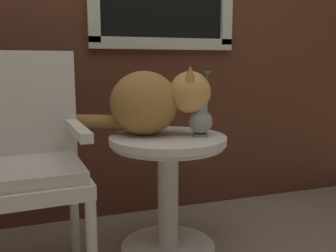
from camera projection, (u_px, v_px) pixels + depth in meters
back_wall at (131, 2)px, 2.22m from camera, size 4.00×0.07×2.60m
wicker_side_table at (168, 176)px, 1.86m from camera, size 0.57×0.57×0.60m
wicker_chair at (21, 155)px, 1.60m from camera, size 0.54×0.52×1.01m
cat at (152, 101)px, 1.83m from camera, size 0.67×0.42×0.34m
pewter_vase_with_ivy at (201, 117)px, 1.81m from camera, size 0.12×0.12×0.31m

